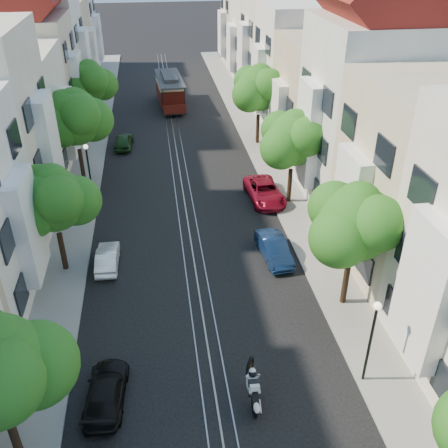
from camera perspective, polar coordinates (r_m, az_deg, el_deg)
name	(u,v)px	position (r m, az deg, el deg)	size (l,w,h in m)	color
ground	(178,162)	(41.33, -5.25, 7.08)	(200.00, 200.00, 0.00)	black
sidewalk_east	(265,156)	(42.22, 4.69, 7.72)	(2.50, 80.00, 0.12)	gray
sidewalk_west	(88,167)	(41.65, -15.31, 6.36)	(2.50, 80.00, 0.12)	gray
rail_left	(171,162)	(41.30, -6.02, 7.04)	(0.06, 80.00, 0.02)	gray
rail_slot	(178,162)	(41.32, -5.25, 7.09)	(0.06, 80.00, 0.02)	gray
rail_right	(185,161)	(41.35, -4.49, 7.14)	(0.06, 80.00, 0.02)	gray
lane_line	(178,162)	(41.33, -5.25, 7.08)	(0.08, 80.00, 0.01)	tan
townhouses_east	(325,94)	(41.66, 11.44, 14.40)	(7.75, 72.00, 12.00)	beige
townhouses_west	(14,108)	(40.74, -22.89, 12.09)	(7.75, 72.00, 11.76)	silver
tree_e_b	(356,224)	(23.95, 14.86, -0.04)	(4.93, 4.08, 6.68)	black
tree_e_c	(294,140)	(33.32, 8.00, 9.46)	(4.84, 3.99, 6.52)	black
tree_e_d	(260,89)	(43.35, 4.12, 15.13)	(5.01, 4.16, 6.85)	black
tree_w_b	(54,201)	(27.30, -18.88, 2.50)	(4.72, 3.87, 6.27)	black
tree_w_c	(75,119)	(37.05, -16.63, 11.47)	(5.13, 4.28, 7.09)	black
tree_w_d	(90,83)	(47.64, -15.09, 15.31)	(4.84, 3.99, 6.52)	black
lamp_east	(372,331)	(21.07, 16.61, -11.61)	(0.32, 0.32, 4.16)	black
lamp_west	(88,164)	(34.97, -15.25, 6.58)	(0.32, 0.32, 4.16)	black
sportbike_rider	(253,385)	(20.95, 3.31, -17.91)	(0.59, 2.34, 1.61)	black
cable_car	(170,89)	(54.70, -6.20, 15.07)	(2.98, 8.12, 3.07)	black
parked_car_e_mid	(274,249)	(28.95, 5.73, -2.83)	(1.33, 3.80, 1.25)	#0C1D3E
parked_car_e_far	(265,191)	(35.08, 4.66, 3.73)	(2.17, 4.71, 1.31)	maroon
parked_car_w_near	(106,391)	(21.70, -13.35, -18.11)	(1.55, 3.81, 1.10)	black
parked_car_w_mid	(107,258)	(28.95, -13.18, -3.78)	(1.16, 3.33, 1.10)	white
parked_car_w_far	(124,141)	(44.66, -11.40, 9.32)	(1.47, 3.64, 1.24)	#193816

